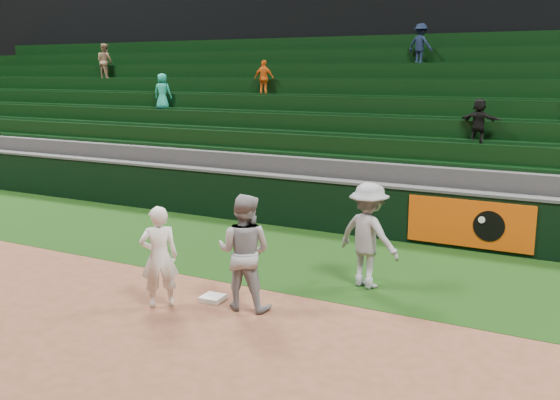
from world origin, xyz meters
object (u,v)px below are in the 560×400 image
(first_baseman, at_px, (159,257))
(base_coach, at_px, (368,235))
(first_base, at_px, (213,298))
(baserunner, at_px, (244,252))

(first_baseman, bearing_deg, base_coach, 179.85)
(first_base, height_order, first_baseman, first_baseman)
(baserunner, bearing_deg, first_base, -11.25)
(first_baseman, bearing_deg, first_base, -177.29)
(base_coach, bearing_deg, first_base, 59.46)
(base_coach, bearing_deg, baserunner, 70.76)
(first_base, bearing_deg, first_baseman, -133.85)
(first_base, height_order, base_coach, base_coach)
(first_baseman, height_order, base_coach, base_coach)
(first_base, relative_size, baserunner, 0.19)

